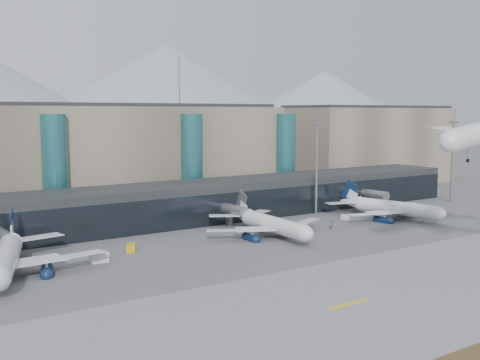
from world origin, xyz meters
The scene contains 19 objects.
ground centered at (0.00, 0.00, 0.00)m, with size 900.00×900.00×0.00m, color #515154.
runway_strip centered at (0.00, -15.00, 0.02)m, with size 400.00×40.00×0.04m, color slate.
runway_markings centered at (0.00, -15.00, 0.05)m, with size 128.00×1.00×0.02m.
concourse centered at (-0.02, 57.73, 4.97)m, with size 170.00×27.00×10.00m.
terminal_main centered at (-25.00, 90.00, 15.44)m, with size 130.00×30.00×31.00m.
terminal_east centered at (95.00, 90.00, 15.44)m, with size 70.00×30.00×31.00m.
teal_towers centered at (-14.99, 74.01, 14.01)m, with size 116.40×19.40×46.00m.
lightmast_mid centered at (30.00, 48.00, 14.42)m, with size 3.00×1.20×25.60m.
lightmast_right centered at (80.00, 40.00, 14.42)m, with size 3.00×1.20×25.60m.
jet_parked_left centered at (-57.21, 32.39, 4.42)m, with size 34.40×36.35×11.68m.
jet_parked_mid centered at (0.52, 32.32, 3.99)m, with size 32.65×32.10×10.54m.
jet_parked_right centered at (40.80, 32.32, 4.03)m, with size 32.56×33.06×10.66m.
veh_a centered at (-41.02, 30.15, 0.94)m, with size 3.35×1.88×1.88m, color silver.
veh_b centered at (-32.36, 34.66, 0.82)m, with size 2.85×1.75×1.64m, color gold.
veh_c centered at (19.94, 28.37, 1.01)m, with size 3.62×1.91×2.01m, color #4B4C51.
veh_d centered at (47.83, 38.97, 0.69)m, with size 2.42×1.30×1.39m, color silver.
veh_e centered at (55.95, 34.92, 0.83)m, with size 2.93×1.66×1.66m, color gold.
veh_g centered at (30.19, 36.51, 0.63)m, with size 2.15×1.25×1.25m, color silver.
veh_h centered at (6.15, 26.92, 1.01)m, with size 3.65×1.92×2.02m, color gold.
Camera 1 is at (-82.77, -77.00, 28.44)m, focal length 45.00 mm.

